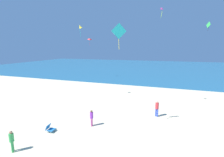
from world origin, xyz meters
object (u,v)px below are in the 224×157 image
kite_red (90,39)px  beach_chair_mid_beach (50,128)px  person_3 (92,117)px  kite_yellow (80,27)px  person_1 (157,107)px  kite_green (208,25)px  kite_teal (119,31)px  person_2 (12,140)px  kite_magenta (162,9)px

kite_red → beach_chair_mid_beach: bearing=-71.8°
person_3 → kite_yellow: bearing=-60.3°
person_1 → kite_green: kite_green is taller
beach_chair_mid_beach → kite_yellow: 12.70m
beach_chair_mid_beach → kite_yellow: bearing=97.3°
person_3 → kite_teal: size_ratio=0.76×
kite_red → person_2: bearing=-74.9°
person_3 → kite_red: bearing=-68.5°
person_2 → kite_teal: 10.46m
person_3 → kite_magenta: (5.19, 6.25, 9.88)m
person_3 → kite_green: kite_green is taller
kite_green → kite_magenta: bearing=-115.8°
beach_chair_mid_beach → person_1: person_1 is taller
kite_magenta → kite_green: size_ratio=0.68×
person_2 → kite_teal: (5.79, 5.00, 7.13)m
kite_teal → kite_green: 23.81m
person_3 → person_1: bearing=-148.7°
person_1 → kite_yellow: size_ratio=1.07×
person_1 → kite_teal: 8.51m
beach_chair_mid_beach → person_2: person_2 is taller
kite_magenta → kite_teal: (-2.78, -6.17, -2.73)m
beach_chair_mid_beach → kite_yellow: size_ratio=0.44×
kite_green → kite_teal: bearing=-115.4°
beach_chair_mid_beach → person_2: size_ratio=0.46×
person_1 → kite_magenta: size_ratio=1.53×
person_1 → kite_red: bearing=73.3°
beach_chair_mid_beach → kite_magenta: (8.02, 8.26, 10.43)m
person_2 → kite_teal: kite_teal is taller
person_1 → kite_yellow: 13.31m
person_2 → kite_yellow: bearing=57.4°
person_1 → kite_red: (-15.53, 16.60, 7.77)m
person_3 → kite_teal: kite_teal is taller
kite_teal → person_2: bearing=-139.2°
person_3 → kite_teal: (2.41, 0.07, 7.15)m
person_3 → kite_teal: bearing=176.7°
person_1 → person_3: 6.58m
person_2 → kite_magenta: size_ratio=1.38×
beach_chair_mid_beach → kite_green: kite_green is taller
person_2 → person_1: bearing=6.8°
kite_magenta → kite_green: 16.88m
beach_chair_mid_beach → kite_magenta: kite_magenta is taller
kite_teal → kite_yellow: bearing=136.9°
person_2 → kite_green: (15.93, 26.36, 9.92)m
beach_chair_mid_beach → person_1: size_ratio=0.41×
kite_green → kite_yellow: bearing=-139.2°
kite_magenta → kite_green: kite_green is taller
person_2 → kite_magenta: bearing=13.9°
person_2 → beach_chair_mid_beach: bearing=40.6°
kite_red → kite_green: 22.89m
person_1 → person_2: bearing=165.7°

